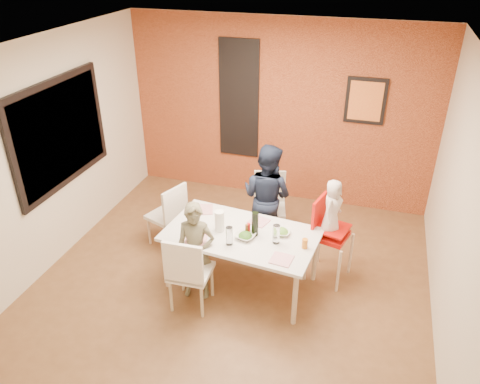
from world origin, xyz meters
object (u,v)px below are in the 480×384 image
(chair_far, at_px, (269,201))
(child_far, at_px, (267,197))
(chair_near, at_px, (188,270))
(chair_left, at_px, (170,213))
(paper_towel_roll, at_px, (220,221))
(child_near, at_px, (196,252))
(high_chair, at_px, (327,231))
(toddler, at_px, (332,208))
(dining_table, at_px, (241,238))
(wine_bottle, at_px, (255,224))

(chair_far, distance_m, child_far, 0.32)
(chair_near, height_order, chair_left, chair_near)
(paper_towel_roll, bearing_deg, child_near, -117.94)
(high_chair, bearing_deg, child_far, 76.22)
(chair_far, distance_m, child_near, 1.53)
(chair_far, xyz_separation_m, child_far, (0.02, -0.24, 0.21))
(chair_left, bearing_deg, child_near, 60.69)
(chair_near, distance_m, toddler, 1.74)
(high_chair, bearing_deg, toddler, -99.57)
(chair_left, height_order, child_near, child_near)
(chair_far, xyz_separation_m, chair_left, (-1.15, -0.64, -0.01))
(chair_near, bearing_deg, dining_table, -127.80)
(toddler, relative_size, wine_bottle, 2.38)
(paper_towel_roll, bearing_deg, chair_near, -106.46)
(chair_left, xyz_separation_m, wine_bottle, (1.25, -0.46, 0.35))
(toddler, bearing_deg, paper_towel_roll, 125.73)
(wine_bottle, bearing_deg, child_near, -148.63)
(wine_bottle, bearing_deg, high_chair, 29.40)
(chair_near, height_order, high_chair, high_chair)
(paper_towel_roll, bearing_deg, wine_bottle, 4.20)
(high_chair, relative_size, child_near, 0.88)
(high_chair, relative_size, wine_bottle, 3.65)
(dining_table, xyz_separation_m, chair_far, (0.05, 1.12, -0.14))
(chair_far, height_order, toddler, toddler)
(dining_table, bearing_deg, child_far, 85.22)
(chair_near, height_order, child_far, child_far)
(high_chair, distance_m, toddler, 0.33)
(chair_left, xyz_separation_m, child_near, (0.68, -0.81, 0.10))
(paper_towel_roll, bearing_deg, chair_far, 75.06)
(chair_near, xyz_separation_m, child_far, (0.49, 1.46, 0.19))
(chair_near, xyz_separation_m, child_near, (-0.00, 0.24, 0.07))
(dining_table, distance_m, child_near, 0.54)
(dining_table, relative_size, toddler, 2.62)
(dining_table, distance_m, high_chair, 1.01)
(wine_bottle, relative_size, paper_towel_roll, 1.16)
(high_chair, height_order, child_near, child_near)
(chair_near, bearing_deg, toddler, -145.52)
(chair_near, relative_size, child_far, 0.65)
(paper_towel_roll, bearing_deg, dining_table, 4.04)
(high_chair, bearing_deg, paper_towel_roll, 125.70)
(chair_left, distance_m, toddler, 2.08)
(chair_near, xyz_separation_m, paper_towel_roll, (0.17, 0.56, 0.31))
(chair_left, distance_m, wine_bottle, 1.38)
(child_near, bearing_deg, toddler, 19.03)
(chair_near, bearing_deg, child_near, -91.44)
(toddler, xyz_separation_m, wine_bottle, (-0.78, -0.41, -0.11))
(dining_table, distance_m, chair_near, 0.72)
(dining_table, xyz_separation_m, chair_near, (-0.42, -0.58, -0.12))
(toddler, distance_m, paper_towel_roll, 1.27)
(chair_left, relative_size, high_chair, 0.85)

